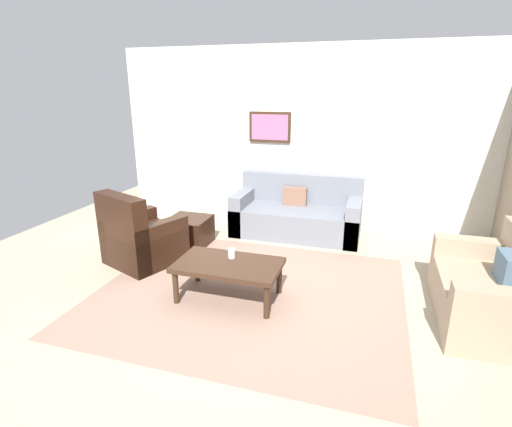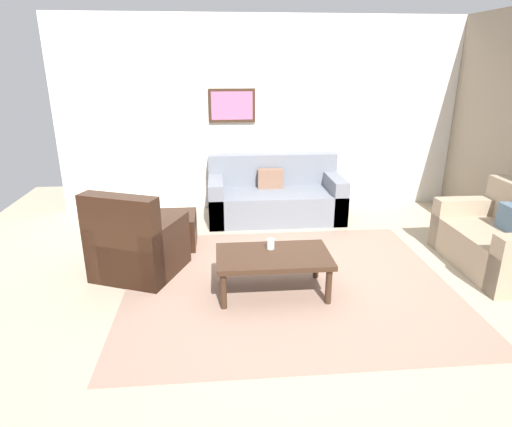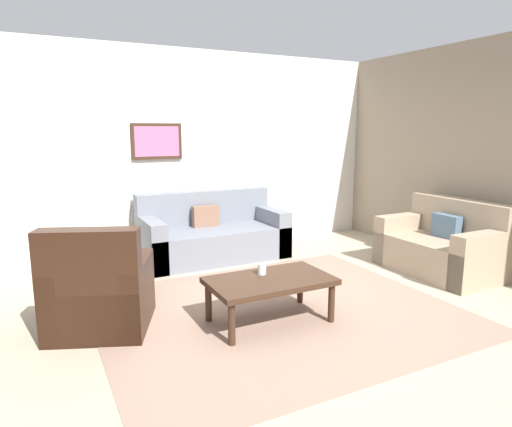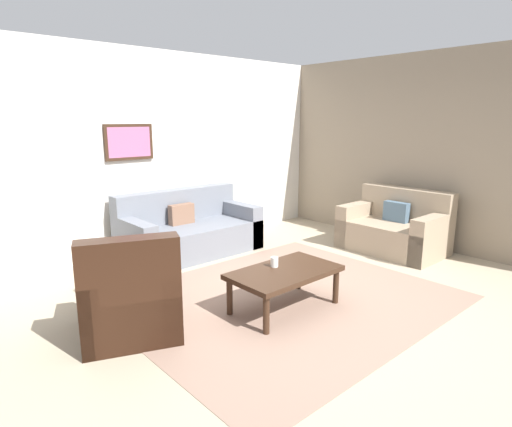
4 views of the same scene
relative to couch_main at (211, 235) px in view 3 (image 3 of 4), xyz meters
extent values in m
plane|color=tan|center=(-0.13, -2.08, -0.30)|extent=(8.00, 8.00, 0.00)
cube|color=silver|center=(-0.13, 0.52, 1.10)|extent=(6.00, 0.12, 2.80)
cube|color=gray|center=(2.87, -2.08, 1.10)|extent=(0.12, 5.20, 2.80)
cube|color=#907261|center=(-0.13, -2.08, -0.29)|extent=(3.28, 2.78, 0.01)
cube|color=slate|center=(0.00, -0.10, -0.09)|extent=(1.90, 0.94, 0.42)
cube|color=slate|center=(0.00, 0.25, 0.14)|extent=(1.90, 0.24, 0.88)
cube|color=slate|center=(-0.85, -0.10, 0.01)|extent=(0.20, 0.94, 0.62)
cube|color=slate|center=(0.85, -0.10, 0.01)|extent=(0.20, 0.94, 0.62)
cube|color=brown|center=(-0.06, 0.03, 0.26)|extent=(0.36, 0.12, 0.28)
cube|color=gray|center=(2.22, -1.92, -0.09)|extent=(0.89, 1.38, 0.42)
cube|color=gray|center=(2.55, -1.92, 0.14)|extent=(0.24, 1.38, 0.88)
cube|color=gray|center=(2.22, -1.33, 0.01)|extent=(0.89, 0.20, 0.62)
cube|color=gray|center=(2.22, -2.51, 0.01)|extent=(0.89, 0.20, 0.62)
cube|color=slate|center=(2.33, -1.89, 0.26)|extent=(0.12, 0.36, 0.28)
cube|color=black|center=(-1.67, -1.67, -0.08)|extent=(1.04, 1.04, 0.44)
cube|color=black|center=(-1.78, -1.95, 0.18)|extent=(0.82, 0.49, 0.95)
cube|color=black|center=(-1.37, -1.79, 0.00)|extent=(0.45, 0.80, 0.60)
cube|color=black|center=(-1.97, -1.55, 0.00)|extent=(0.45, 0.80, 0.60)
cube|color=black|center=(-1.39, -0.98, -0.10)|extent=(0.56, 0.56, 0.40)
cylinder|color=#382316|center=(-0.79, -2.50, -0.12)|extent=(0.06, 0.06, 0.36)
cylinder|color=#382316|center=(0.19, -2.50, -0.12)|extent=(0.06, 0.06, 0.36)
cylinder|color=#382316|center=(-0.79, -1.98, -0.12)|extent=(0.06, 0.06, 0.36)
cylinder|color=#382316|center=(0.19, -1.98, -0.12)|extent=(0.06, 0.06, 0.36)
cube|color=#382316|center=(-0.30, -2.24, 0.09)|extent=(1.10, 0.64, 0.05)
cylinder|color=white|center=(-0.31, -2.10, 0.16)|extent=(0.08, 0.08, 0.10)
cube|color=#382316|center=(-0.58, 0.43, 1.26)|extent=(0.68, 0.04, 0.48)
cube|color=#B45C86|center=(-0.58, 0.42, 1.26)|extent=(0.60, 0.01, 0.40)
camera|label=1|loc=(1.07, -5.74, 1.86)|focal=27.54mm
camera|label=2|loc=(-0.81, -5.99, 1.86)|focal=30.28mm
camera|label=3|loc=(-2.13, -5.57, 1.42)|focal=31.30mm
camera|label=4|loc=(-3.18, -5.04, 1.57)|focal=30.10mm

